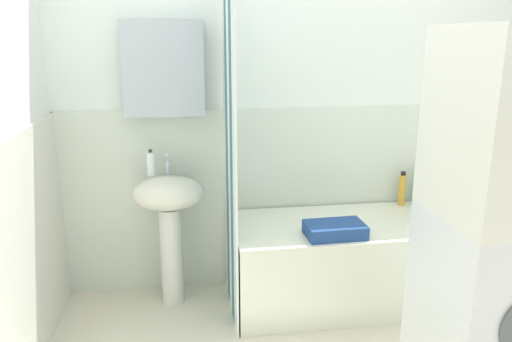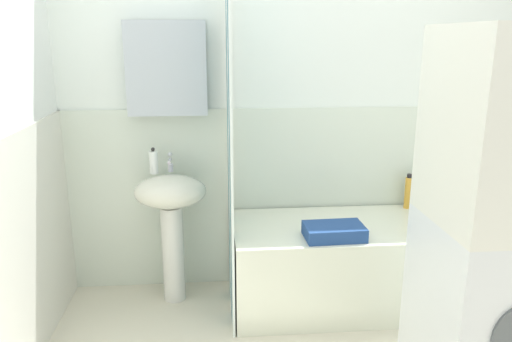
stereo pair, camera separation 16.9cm
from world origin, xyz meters
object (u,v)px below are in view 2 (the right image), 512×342
object	(u,v)px
conditioner_bottle	(439,197)
sink	(171,210)
soap_dispenser	(154,162)
washer_dryer_stack	(499,222)
bathtub	(353,264)
towel_folded	(334,232)
lotion_bottle	(408,192)
shampoo_bottle	(426,193)

from	to	relation	value
conditioner_bottle	sink	bearing A→B (deg)	-176.36
soap_dispenser	washer_dryer_stack	world-z (taller)	washer_dryer_stack
sink	soap_dispenser	size ratio (longest dim) A/B	5.05
bathtub	conditioner_bottle	world-z (taller)	conditioner_bottle
towel_folded	soap_dispenser	bearing A→B (deg)	158.64
conditioner_bottle	washer_dryer_stack	xyz separation A→B (m)	(-0.25, -1.08, 0.24)
conditioner_bottle	lotion_bottle	xyz separation A→B (m)	(-0.21, 0.01, 0.04)
sink	bathtub	xyz separation A→B (m)	(1.13, -0.14, -0.34)
lotion_bottle	shampoo_bottle	bearing A→B (deg)	-3.92
lotion_bottle	towel_folded	size ratio (longest dim) A/B	0.70
bathtub	towel_folded	size ratio (longest dim) A/B	4.44
bathtub	conditioner_bottle	distance (m)	0.77
lotion_bottle	towel_folded	world-z (taller)	lotion_bottle
shampoo_bottle	lotion_bottle	world-z (taller)	lotion_bottle
conditioner_bottle	towel_folded	size ratio (longest dim) A/B	0.47
bathtub	lotion_bottle	size ratio (longest dim) A/B	6.32
washer_dryer_stack	conditioner_bottle	bearing A→B (deg)	77.17
shampoo_bottle	lotion_bottle	xyz separation A→B (m)	(-0.12, 0.01, 0.01)
washer_dryer_stack	bathtub	bearing A→B (deg)	115.87
washer_dryer_stack	soap_dispenser	bearing A→B (deg)	147.49
sink	towel_folded	size ratio (longest dim) A/B	2.45
shampoo_bottle	washer_dryer_stack	world-z (taller)	washer_dryer_stack
conditioner_bottle	shampoo_bottle	xyz separation A→B (m)	(-0.09, -0.00, 0.03)
sink	bathtub	bearing A→B (deg)	-7.19
sink	towel_folded	xyz separation A→B (m)	(0.94, -0.34, -0.04)
conditioner_bottle	washer_dryer_stack	bearing A→B (deg)	-102.83
lotion_bottle	washer_dryer_stack	xyz separation A→B (m)	(-0.03, -1.09, 0.20)
bathtub	washer_dryer_stack	size ratio (longest dim) A/B	0.88
bathtub	shampoo_bottle	world-z (taller)	shampoo_bottle
soap_dispenser	bathtub	distance (m)	1.39
soap_dispenser	conditioner_bottle	size ratio (longest dim) A/B	1.03
sink	washer_dryer_stack	bearing A→B (deg)	-32.39
shampoo_bottle	bathtub	bearing A→B (deg)	-155.37
sink	shampoo_bottle	size ratio (longest dim) A/B	3.77
conditioner_bottle	shampoo_bottle	size ratio (longest dim) A/B	0.72
soap_dispenser	bathtub	world-z (taller)	soap_dispenser
shampoo_bottle	lotion_bottle	distance (m)	0.12
sink	towel_folded	distance (m)	1.00
sink	lotion_bottle	xyz separation A→B (m)	(1.56, 0.12, 0.04)
towel_folded	washer_dryer_stack	xyz separation A→B (m)	(0.58, -0.63, 0.28)
conditioner_bottle	lotion_bottle	distance (m)	0.22
towel_folded	shampoo_bottle	bearing A→B (deg)	31.65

